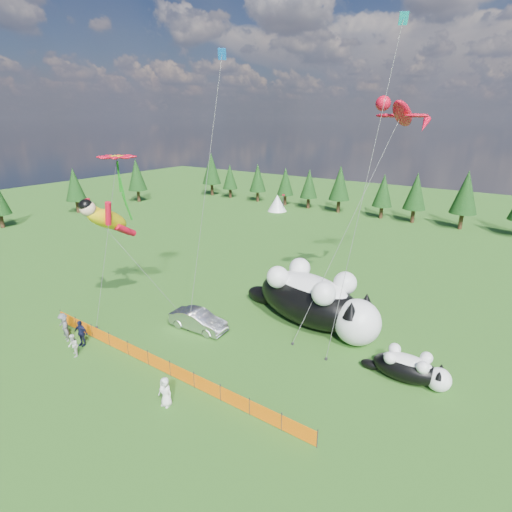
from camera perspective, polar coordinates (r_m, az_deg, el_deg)
The scene contains 17 objects.
ground at distance 28.60m, azimuth -9.06°, elevation -12.97°, with size 160.00×160.00×0.00m, color #0F3B0A.
safety_fence at distance 26.63m, azimuth -13.69°, elevation -14.68°, with size 22.06×0.06×1.10m.
tree_line at distance 65.43m, azimuth 19.16°, elevation 8.32°, with size 90.00×4.00×8.00m, color black, non-canonical shape.
festival_tents at distance 59.08m, azimuth 27.73°, elevation 3.51°, with size 50.00×3.20×2.80m, color white, non-canonical shape.
cat_large at distance 30.61m, azimuth 8.34°, elevation -6.18°, with size 12.21×5.88×4.43m.
cat_small at distance 26.48m, azimuth 21.16°, elevation -14.69°, with size 5.30×2.06×1.91m.
car at distance 30.52m, azimuth -8.25°, elevation -9.09°, with size 1.60×4.58×1.51m, color #B7B7BC.
spectator_a at distance 31.79m, azimuth -25.57°, elevation -9.39°, with size 0.67×0.44×1.83m, color #5C5D61.
spectator_b at distance 29.67m, azimuth -24.68°, elevation -11.56°, with size 0.79×0.46×1.62m, color white.
spectator_c at distance 30.71m, azimuth -23.73°, elevation -10.04°, with size 1.12×0.57×1.90m, color #131736.
spectator_d at distance 32.52m, azimuth -25.78°, elevation -8.83°, with size 1.14×0.59×1.77m, color #5C5D61.
spectator_e at distance 23.60m, azimuth -12.82°, elevation -18.40°, with size 0.86×0.56×1.77m, color white.
superhero_kite at distance 31.58m, azimuth -20.49°, elevation 4.96°, with size 6.65×5.38×10.72m.
gecko_kite at distance 31.89m, azimuth 20.19°, elevation 18.50°, with size 5.30×12.72×18.04m.
flower_kite at distance 29.89m, azimuth -19.26°, elevation 12.91°, with size 2.98×4.16×12.75m.
diamond_kite_a at distance 28.72m, azimuth -5.23°, elevation 24.41°, with size 1.60×3.90×19.72m.
diamond_kite_b at distance 26.30m, azimuth 19.42°, elevation 26.02°, with size 2.03×4.37×21.01m.
Camera 1 is at (17.23, -17.14, 15.07)m, focal length 28.00 mm.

